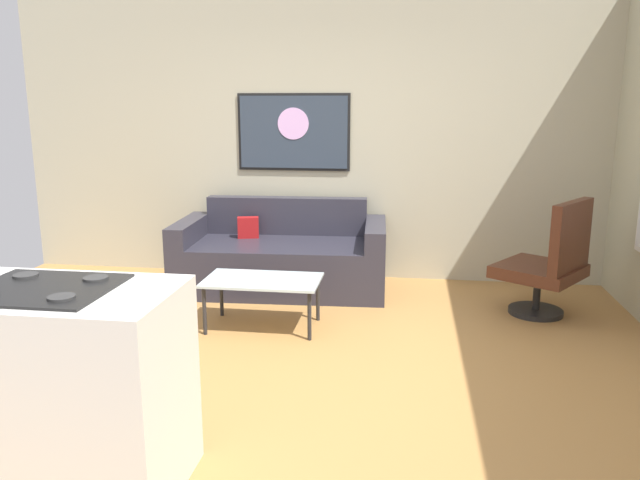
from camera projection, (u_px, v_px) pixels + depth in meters
ground at (289, 378)px, 3.98m from camera, size 6.40×6.40×0.04m
back_wall at (335, 136)px, 6.02m from camera, size 6.40×0.05×2.80m
couch at (282, 258)px, 5.81m from camera, size 1.97×1.03×0.82m
coffee_table at (263, 283)px, 4.76m from camera, size 0.89×0.51×0.39m
armchair at (550, 263)px, 4.99m from camera, size 0.86×0.86×0.97m
wall_painting at (294, 132)px, 6.02m from camera, size 1.11×0.03×0.75m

